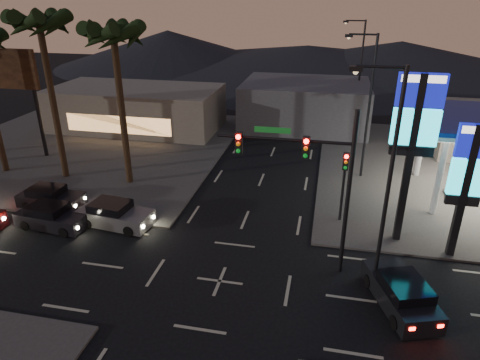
% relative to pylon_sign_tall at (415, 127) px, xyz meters
% --- Properties ---
extents(ground, '(140.00, 140.00, 0.00)m').
position_rel_pylon_sign_tall_xyz_m(ground, '(-8.50, -5.50, -6.39)').
color(ground, black).
rests_on(ground, ground).
extents(corner_lot_nw, '(24.00, 24.00, 0.12)m').
position_rel_pylon_sign_tall_xyz_m(corner_lot_nw, '(-24.50, 10.50, -6.33)').
color(corner_lot_nw, '#47443F').
rests_on(corner_lot_nw, ground).
extents(pylon_sign_tall, '(2.20, 0.35, 9.00)m').
position_rel_pylon_sign_tall_xyz_m(pylon_sign_tall, '(0.00, 0.00, 0.00)').
color(pylon_sign_tall, black).
rests_on(pylon_sign_tall, ground).
extents(pylon_sign_short, '(1.60, 0.35, 7.00)m').
position_rel_pylon_sign_tall_xyz_m(pylon_sign_short, '(2.50, -1.00, -1.74)').
color(pylon_sign_short, black).
rests_on(pylon_sign_short, ground).
extents(traffic_signal_mast, '(6.10, 0.39, 8.00)m').
position_rel_pylon_sign_tall_xyz_m(traffic_signal_mast, '(-4.74, -3.51, -1.17)').
color(traffic_signal_mast, black).
rests_on(traffic_signal_mast, ground).
extents(pedestal_signal, '(0.32, 0.39, 4.30)m').
position_rel_pylon_sign_tall_xyz_m(pedestal_signal, '(-3.00, 1.48, -3.47)').
color(pedestal_signal, black).
rests_on(pedestal_signal, ground).
extents(streetlight_near, '(2.14, 0.25, 10.00)m').
position_rel_pylon_sign_tall_xyz_m(streetlight_near, '(-1.71, -4.50, -0.68)').
color(streetlight_near, black).
rests_on(streetlight_near, ground).
extents(streetlight_mid, '(2.14, 0.25, 10.00)m').
position_rel_pylon_sign_tall_xyz_m(streetlight_mid, '(-1.71, 8.50, -0.68)').
color(streetlight_mid, black).
rests_on(streetlight_mid, ground).
extents(streetlight_far, '(2.14, 0.25, 10.00)m').
position_rel_pylon_sign_tall_xyz_m(streetlight_far, '(-1.71, 22.50, -0.68)').
color(streetlight_far, black).
rests_on(streetlight_far, ground).
extents(palm_a, '(4.41, 4.41, 10.86)m').
position_rel_pylon_sign_tall_xyz_m(palm_a, '(-17.50, 4.00, 3.03)').
color(palm_a, black).
rests_on(palm_a, ground).
extents(palm_b, '(4.41, 4.41, 11.46)m').
position_rel_pylon_sign_tall_xyz_m(palm_b, '(-22.50, 4.00, 3.58)').
color(palm_b, black).
rests_on(palm_b, ground).
extents(billboard, '(6.00, 0.30, 8.50)m').
position_rel_pylon_sign_tall_xyz_m(billboard, '(-29.00, 7.50, -0.06)').
color(billboard, black).
rests_on(billboard, ground).
extents(building_far_west, '(16.00, 8.00, 4.00)m').
position_rel_pylon_sign_tall_xyz_m(building_far_west, '(-22.50, 16.50, -4.39)').
color(building_far_west, '#726B5B').
rests_on(building_far_west, ground).
extents(building_far_mid, '(12.00, 9.00, 4.40)m').
position_rel_pylon_sign_tall_xyz_m(building_far_mid, '(-6.50, 20.50, -4.19)').
color(building_far_mid, '#4C4C51').
rests_on(building_far_mid, ground).
extents(hill_left, '(40.00, 40.00, 6.00)m').
position_rel_pylon_sign_tall_xyz_m(hill_left, '(-33.50, 54.50, -3.39)').
color(hill_left, black).
rests_on(hill_left, ground).
extents(hill_right, '(50.00, 50.00, 5.00)m').
position_rel_pylon_sign_tall_xyz_m(hill_right, '(6.50, 54.50, -3.89)').
color(hill_right, black).
rests_on(hill_right, ground).
extents(hill_center, '(60.00, 60.00, 4.00)m').
position_rel_pylon_sign_tall_xyz_m(hill_center, '(-8.50, 54.50, -4.39)').
color(hill_center, black).
rests_on(hill_center, ground).
extents(car_lane_a_front, '(4.28, 2.05, 1.36)m').
position_rel_pylon_sign_tall_xyz_m(car_lane_a_front, '(-19.15, -2.57, -5.76)').
color(car_lane_a_front, black).
rests_on(car_lane_a_front, ground).
extents(car_lane_b_front, '(4.49, 2.25, 1.42)m').
position_rel_pylon_sign_tall_xyz_m(car_lane_b_front, '(-15.74, -1.64, -5.74)').
color(car_lane_b_front, slate).
rests_on(car_lane_b_front, ground).
extents(car_lane_b_mid, '(4.11, 1.78, 1.33)m').
position_rel_pylon_sign_tall_xyz_m(car_lane_b_mid, '(-20.74, -0.36, -5.78)').
color(car_lane_b_mid, black).
rests_on(car_lane_b_mid, ground).
extents(suv_station, '(3.08, 4.59, 1.42)m').
position_rel_pylon_sign_tall_xyz_m(suv_station, '(-0.48, -5.53, -5.73)').
color(suv_station, black).
rests_on(suv_station, ground).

